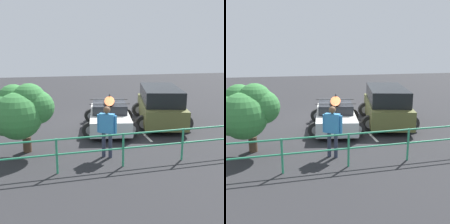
# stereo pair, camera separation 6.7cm
# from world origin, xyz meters

# --- Properties ---
(ground_plane) EXTENTS (44.00, 44.00, 0.02)m
(ground_plane) POSITION_xyz_m (0.00, 0.00, -0.01)
(ground_plane) COLOR #28282B
(ground_plane) RESTS_ON ground
(parking_stripe) EXTENTS (0.12, 4.33, 0.00)m
(parking_stripe) POSITION_xyz_m (-1.08, 0.78, 0.00)
(parking_stripe) COLOR silver
(parking_stripe) RESTS_ON ground
(sedan_car) EXTENTS (2.80, 4.20, 1.51)m
(sedan_car) POSITION_xyz_m (0.25, 0.75, 0.60)
(sedan_car) COLOR silver
(sedan_car) RESTS_ON ground
(suv_car) EXTENTS (3.23, 5.01, 1.82)m
(suv_car) POSITION_xyz_m (-2.42, 0.29, 0.93)
(suv_car) COLOR brown
(suv_car) RESTS_ON ground
(person_bystander) EXTENTS (0.64, 0.43, 1.83)m
(person_bystander) POSITION_xyz_m (1.00, 4.11, 1.10)
(person_bystander) COLOR #33384C
(person_bystander) RESTS_ON ground
(railing_fence) EXTENTS (8.47, 0.46, 1.12)m
(railing_fence) POSITION_xyz_m (0.64, 4.98, 0.76)
(railing_fence) COLOR #2D9366
(railing_fence) RESTS_ON ground
(bush_near_left) EXTENTS (2.37, 1.93, 2.56)m
(bush_near_left) POSITION_xyz_m (3.95, 3.28, 1.63)
(bush_near_left) COLOR #4C3828
(bush_near_left) RESTS_ON ground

